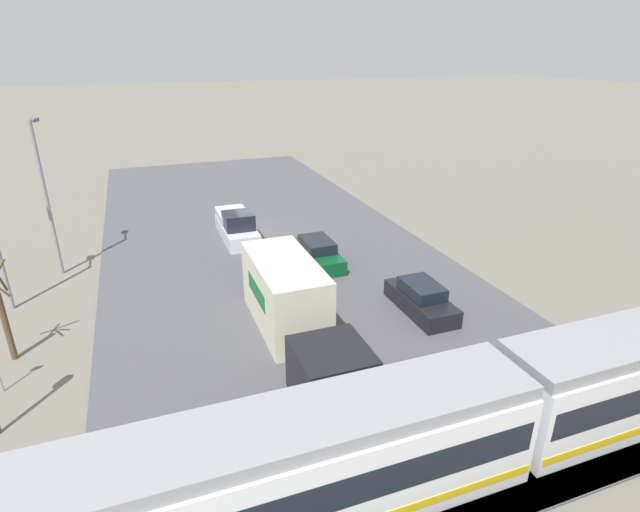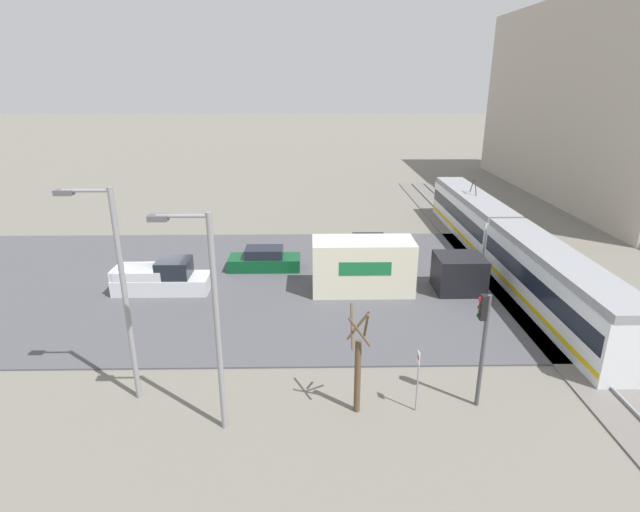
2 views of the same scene
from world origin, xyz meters
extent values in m
plane|color=slate|center=(0.00, 0.00, 0.00)|extent=(320.00, 320.00, 0.00)
cube|color=#4C4C51|center=(0.00, 0.00, 0.04)|extent=(19.45, 47.78, 0.08)
cube|color=slate|center=(0.00, 21.66, 0.04)|extent=(60.77, 4.40, 0.08)
cube|color=gray|center=(0.00, 20.94, 0.15)|extent=(59.55, 0.10, 0.14)
cube|color=gray|center=(0.00, 22.38, 0.15)|extent=(59.55, 0.10, 0.14)
cube|color=white|center=(4.63, 21.66, 1.51)|extent=(13.99, 2.57, 2.85)
cube|color=black|center=(4.63, 21.66, 1.84)|extent=(13.57, 2.60, 0.95)
cube|color=gold|center=(4.63, 21.66, 0.62)|extent=(13.85, 2.61, 0.27)
cube|color=gray|center=(4.63, 21.66, 3.13)|extent=(13.99, 2.36, 0.41)
cube|color=black|center=(1.61, 17.56, 1.13)|extent=(2.54, 2.71, 2.10)
cube|color=beige|center=(1.61, 11.96, 1.63)|extent=(2.54, 5.77, 3.10)
cube|color=#196B38|center=(2.89, 11.96, 1.94)|extent=(0.02, 2.88, 0.77)
cube|color=silver|center=(1.44, 0.35, 0.55)|extent=(1.96, 5.41, 0.93)
cube|color=black|center=(1.44, 1.11, 1.52)|extent=(1.80, 1.84, 1.01)
cube|color=silver|center=(2.34, -0.79, 1.28)|extent=(0.12, 2.70, 0.54)
cube|color=silver|center=(0.53, -0.79, 1.28)|extent=(0.12, 2.70, 0.54)
cube|color=silver|center=(1.44, -2.24, 1.28)|extent=(1.80, 0.22, 0.54)
cube|color=red|center=(2.20, -2.33, 0.83)|extent=(0.14, 0.04, 0.18)
cube|color=black|center=(-4.74, 13.02, 0.50)|extent=(1.72, 4.25, 0.83)
cube|color=black|center=(-4.74, 13.02, 1.22)|extent=(1.48, 2.21, 0.61)
cube|color=#0C4723|center=(-2.10, 5.96, 0.49)|extent=(1.83, 4.60, 0.83)
cube|color=black|center=(-2.10, 5.96, 1.21)|extent=(1.57, 2.39, 0.61)
cylinder|color=brown|center=(12.67, 10.68, 1.48)|extent=(0.24, 0.24, 2.97)
cylinder|color=brown|center=(12.42, 10.68, 3.43)|extent=(0.09, 0.84, 1.15)
cylinder|color=gray|center=(11.68, 2.25, 4.16)|extent=(0.20, 0.20, 8.32)
cylinder|color=gray|center=(11.68, 1.45, 8.20)|extent=(0.12, 1.60, 0.12)
cube|color=#515156|center=(11.68, 0.70, 8.14)|extent=(0.36, 0.60, 0.18)
camera|label=1|loc=(6.98, 30.93, 11.67)|focal=28.00mm
camera|label=2|loc=(28.35, 9.03, 11.73)|focal=28.00mm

